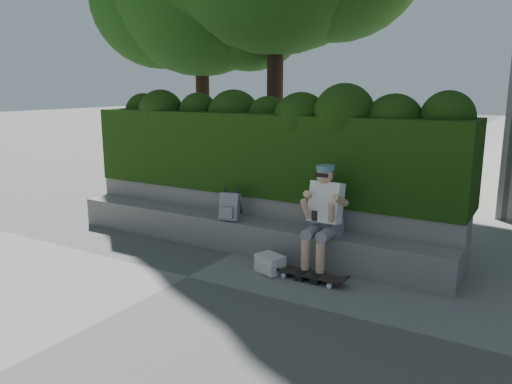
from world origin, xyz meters
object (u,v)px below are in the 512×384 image
Objects in this scene: skateboard at (309,274)px; backpack_plaid at (230,207)px; backpack_ground at (270,263)px; person at (324,214)px.

backpack_plaid is (-1.49, 0.47, 0.57)m from skateboard.
backpack_ground is (0.94, -0.47, -0.54)m from backpack_plaid.
skateboard is 1.67m from backpack_plaid.
person is at bearing -19.34° from backpack_plaid.
person is at bearing 55.56° from backpack_ground.
backpack_ground is at bearing -144.85° from person.
person is 3.93× the size of backpack_ground.
person is 0.78m from skateboard.
skateboard is 0.56m from backpack_ground.
person is 1.50m from backpack_plaid.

